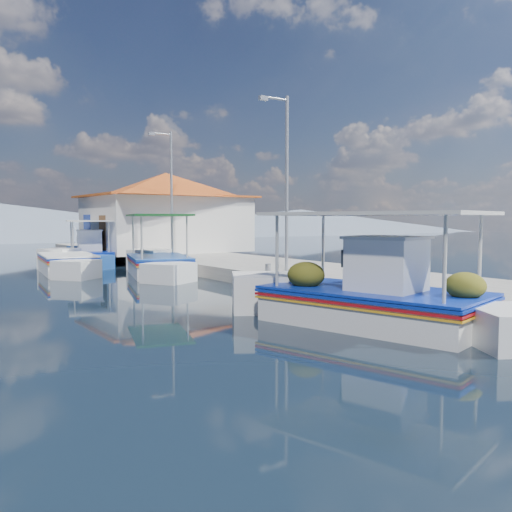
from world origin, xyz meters
TOP-DOWN VIEW (x-y plane):
  - ground at (0.00, 0.00)m, footprint 160.00×160.00m
  - quay at (5.90, 6.00)m, footprint 5.00×44.00m
  - bollards at (3.80, 5.25)m, footprint 0.20×17.20m
  - main_caique at (1.84, -4.48)m, footprint 3.71×8.06m
  - caique_green_canopy at (2.32, 7.71)m, footprint 3.57×7.13m
  - caique_blue_hull at (-0.51, 10.69)m, footprint 2.59×6.82m
  - caique_far at (1.56, 14.26)m, footprint 3.23×6.92m
  - harbor_building at (6.20, 15.00)m, footprint 10.49×10.49m
  - lamp_post_near at (4.51, 2.00)m, footprint 1.21×0.14m
  - lamp_post_far at (4.51, 11.00)m, footprint 1.21×0.14m
  - mountain_ridge at (6.54, 56.00)m, footprint 171.40×96.00m

SIDE VIEW (x-z plane):
  - ground at x=0.00m, z-range 0.00..0.00m
  - quay at x=5.90m, z-range 0.00..0.50m
  - caique_blue_hull at x=-0.51m, z-range -0.28..0.94m
  - caique_green_canopy at x=2.32m, z-range -0.98..1.81m
  - caique_far at x=1.56m, z-range -0.79..1.71m
  - main_caique at x=1.84m, z-range -0.84..1.89m
  - bollards at x=3.80m, z-range 0.50..0.80m
  - mountain_ridge at x=6.54m, z-range -0.71..4.79m
  - harbor_building at x=6.20m, z-range 0.58..4.98m
  - lamp_post_near at x=4.51m, z-range 0.85..6.85m
  - lamp_post_far at x=4.51m, z-range 0.85..6.85m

